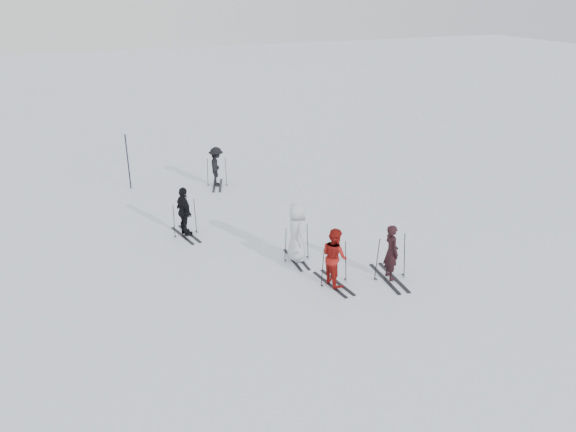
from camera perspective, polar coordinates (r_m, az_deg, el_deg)
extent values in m
plane|color=silver|center=(16.82, 1.30, -4.36)|extent=(120.00, 120.00, 0.00)
imported|color=black|center=(15.63, 10.44, -3.71)|extent=(0.43, 0.61, 1.59)
imported|color=maroon|center=(15.15, 4.75, -4.21)|extent=(0.70, 0.85, 1.62)
imported|color=silver|center=(16.37, 0.89, -1.69)|extent=(0.61, 0.90, 1.78)
imported|color=black|center=(18.33, -10.49, 0.38)|extent=(0.59, 1.01, 1.62)
imported|color=black|center=(22.75, -7.27, 4.95)|extent=(0.88, 1.15, 1.58)
cylinder|color=black|center=(23.05, -15.95, 5.32)|extent=(0.06, 0.06, 2.22)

